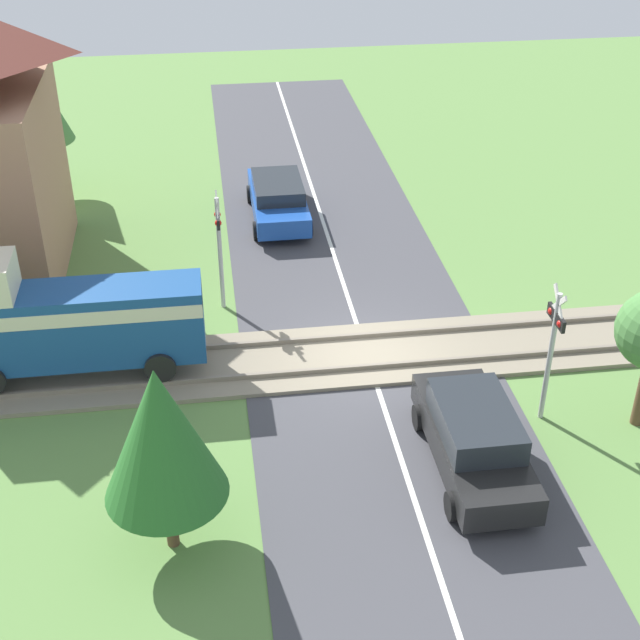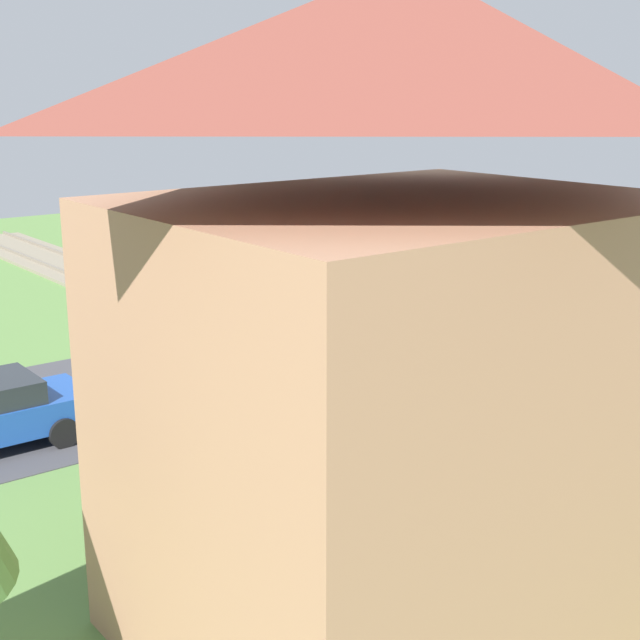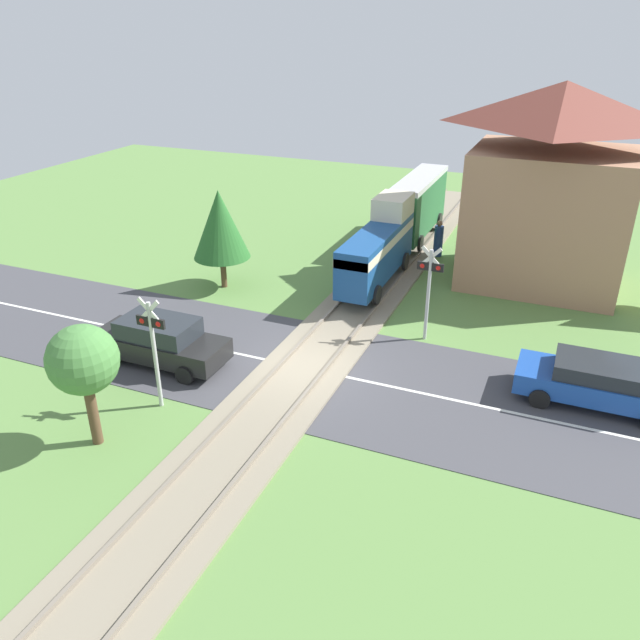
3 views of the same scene
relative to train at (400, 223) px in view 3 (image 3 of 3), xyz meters
name	(u,v)px [view 3 (image 3 of 3)]	position (x,y,z in m)	size (l,w,h in m)	color
ground_plane	(305,369)	(0.00, -10.63, -1.86)	(60.00, 60.00, 0.00)	#5B8442
road_surface	(305,368)	(0.00, -10.63, -1.85)	(48.00, 6.40, 0.02)	#424247
track_bed	(305,367)	(0.00, -10.63, -1.79)	(2.80, 48.00, 0.24)	gray
train	(400,223)	(0.00, 0.00, 0.00)	(1.58, 12.77, 3.18)	navy
car_near_crossing	(160,341)	(-4.50, -12.07, -1.05)	(4.45, 1.83, 1.56)	black
car_far_side	(598,382)	(8.60, -9.19, -1.12)	(4.52, 1.89, 1.38)	#1E4CA8
crossing_signal_west_approach	(153,339)	(-3.03, -14.17, 0.31)	(0.90, 0.18, 3.41)	#B7B7B7
crossing_signal_east_approach	(429,282)	(3.03, -7.09, 0.31)	(0.90, 0.18, 3.41)	#B7B7B7
station_building	(550,190)	(6.10, -0.04, 2.08)	(6.68, 5.37, 8.08)	#AD7A5B
pedestrian_by_station	(438,240)	(1.49, 1.45, -1.08)	(0.42, 0.42, 1.71)	#2D4C8E
tree_roadside_hedge	(220,224)	(-5.90, -5.72, 0.85)	(2.32, 2.32, 4.10)	brown
tree_beyond_track	(83,361)	(-3.54, -16.28, 0.63)	(1.81, 1.81, 3.42)	brown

